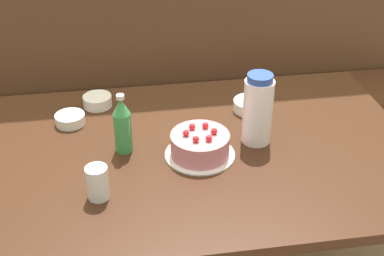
% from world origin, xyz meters
% --- Properties ---
extents(bench_seat, '(2.48, 0.38, 0.47)m').
position_xyz_m(bench_seat, '(0.00, 0.83, 0.23)').
color(bench_seat, '#56331E').
rests_on(bench_seat, ground_plane).
extents(dining_table, '(1.46, 0.93, 0.76)m').
position_xyz_m(dining_table, '(0.00, 0.00, 0.67)').
color(dining_table, '#381E11').
rests_on(dining_table, ground_plane).
extents(birthday_cake, '(0.22, 0.22, 0.10)m').
position_xyz_m(birthday_cake, '(0.02, -0.04, 0.79)').
color(birthday_cake, white).
rests_on(birthday_cake, dining_table).
extents(water_pitcher, '(0.10, 0.10, 0.24)m').
position_xyz_m(water_pitcher, '(0.22, 0.02, 0.87)').
color(water_pitcher, white).
rests_on(water_pitcher, dining_table).
extents(soju_bottle, '(0.06, 0.06, 0.20)m').
position_xyz_m(soju_bottle, '(-0.22, 0.03, 0.85)').
color(soju_bottle, '#388E4C').
rests_on(soju_bottle, dining_table).
extents(bowl_soup_white, '(0.10, 0.10, 0.04)m').
position_xyz_m(bowl_soup_white, '(-0.30, 0.34, 0.78)').
color(bowl_soup_white, white).
rests_on(bowl_soup_white, dining_table).
extents(bowl_rice_small, '(0.12, 0.12, 0.04)m').
position_xyz_m(bowl_rice_small, '(0.25, 0.22, 0.77)').
color(bowl_rice_small, white).
rests_on(bowl_rice_small, dining_table).
extents(bowl_side_dish, '(0.10, 0.10, 0.04)m').
position_xyz_m(bowl_side_dish, '(-0.39, 0.22, 0.77)').
color(bowl_side_dish, white).
rests_on(bowl_side_dish, dining_table).
extents(glass_water_tall, '(0.06, 0.06, 0.10)m').
position_xyz_m(glass_water_tall, '(-0.30, -0.19, 0.81)').
color(glass_water_tall, silver).
rests_on(glass_water_tall, dining_table).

